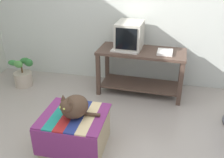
% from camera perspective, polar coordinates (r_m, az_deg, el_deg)
% --- Properties ---
extents(back_wall, '(8.00, 0.10, 2.60)m').
position_cam_1_polar(back_wall, '(4.11, 3.92, 16.71)').
color(back_wall, silver).
rests_on(back_wall, ground_plane).
extents(desk, '(1.32, 0.63, 0.70)m').
position_cam_1_polar(desk, '(3.87, 6.56, 3.30)').
color(desk, '#4C382D').
rests_on(desk, ground_plane).
extents(tv_monitor, '(0.40, 0.52, 0.40)m').
position_cam_1_polar(tv_monitor, '(3.83, 4.02, 9.81)').
color(tv_monitor, '#BCB7A8').
rests_on(tv_monitor, desk).
extents(keyboard, '(0.41, 0.19, 0.02)m').
position_cam_1_polar(keyboard, '(3.71, 2.91, 6.35)').
color(keyboard, beige).
rests_on(keyboard, desk).
extents(book, '(0.22, 0.26, 0.04)m').
position_cam_1_polar(book, '(3.72, 11.91, 5.97)').
color(book, white).
rests_on(book, desk).
extents(ottoman_with_blanket, '(0.70, 0.64, 0.42)m').
position_cam_1_polar(ottoman_with_blanket, '(2.88, -8.38, -11.52)').
color(ottoman_with_blanket, tan).
rests_on(ottoman_with_blanket, ground_plane).
extents(cat, '(0.44, 0.38, 0.31)m').
position_cam_1_polar(cat, '(2.66, -8.62, -6.19)').
color(cat, '#473323').
rests_on(cat, ottoman_with_blanket).
extents(potted_plant, '(0.43, 0.36, 0.48)m').
position_cam_1_polar(potted_plant, '(4.43, -19.50, 0.93)').
color(potted_plant, '#B7A893').
rests_on(potted_plant, ground_plane).
extents(pen, '(0.01, 0.14, 0.01)m').
position_cam_1_polar(pen, '(3.81, 12.83, 6.13)').
color(pen, '#B7B7BC').
rests_on(pen, desk).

